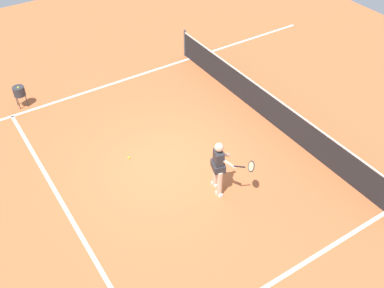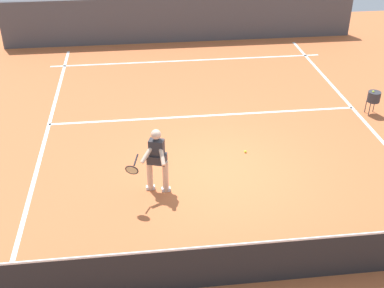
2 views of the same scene
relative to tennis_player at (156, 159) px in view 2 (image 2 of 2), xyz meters
The scene contains 9 objects.
ground_plane 1.93m from the tennis_player, 157.01° to the right, with size 25.42×25.42×0.00m, color #C66638.
court_back_wall 10.28m from the tennis_player, 98.93° to the right, with size 13.85×0.24×1.78m, color #47474C.
baseline_marking 8.16m from the tennis_player, 101.34° to the right, with size 9.85×0.10×0.01m, color white.
service_line_marking 3.95m from the tennis_player, 114.41° to the right, with size 8.85×0.10×0.01m, color white.
sideline_right_marking 3.03m from the tennis_player, 13.45° to the right, with size 0.10×17.55×0.01m, color white.
court_net 3.40m from the tennis_player, 118.15° to the left, with size 9.53×0.08×1.02m.
tennis_player is the anchor object (origin of this frame).
tennis_ball_near 2.81m from the tennis_player, 149.31° to the right, with size 0.07×0.07×0.07m, color #D1E533.
ball_hopper 7.09m from the tennis_player, 154.44° to the right, with size 0.36×0.36×0.74m.
Camera 2 is at (1.92, 9.85, 6.60)m, focal length 46.64 mm.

